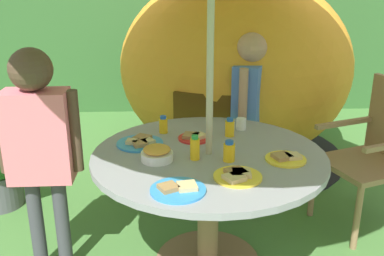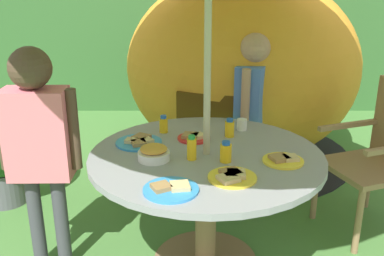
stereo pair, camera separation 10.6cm
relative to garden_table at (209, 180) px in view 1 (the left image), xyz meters
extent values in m
cube|color=#33602D|center=(0.00, 3.36, 0.41)|extent=(9.00, 0.70, 1.89)
cylinder|color=brown|center=(0.00, 0.00, -0.20)|extent=(0.12, 0.12, 0.66)
cylinder|color=gray|center=(0.00, 0.00, 0.14)|extent=(1.25, 1.25, 0.03)
cylinder|color=#B7AD8C|center=(0.00, 0.00, 0.54)|extent=(0.04, 0.04, 2.15)
cylinder|color=#93704C|center=(0.76, 0.51, -0.33)|extent=(0.04, 0.04, 0.42)
cylinder|color=#93704C|center=(0.91, 0.11, -0.33)|extent=(0.04, 0.04, 0.42)
cylinder|color=#93704C|center=(1.18, 0.66, -0.33)|extent=(0.04, 0.04, 0.42)
cube|color=#93704C|center=(1.04, 0.39, -0.10)|extent=(0.62, 0.61, 0.04)
cube|color=#93704C|center=(0.97, 0.59, 0.12)|extent=(0.47, 0.20, 0.03)
ellipsoid|color=orange|center=(0.36, 1.68, 0.28)|extent=(2.48, 2.47, 1.64)
cylinder|color=black|center=(0.36, 1.68, -0.53)|extent=(2.53, 2.53, 0.01)
cube|color=#4B310D|center=(0.09, 0.74, -0.08)|extent=(0.55, 0.19, 0.74)
cylinder|color=brown|center=(0.37, 0.85, -0.26)|extent=(0.08, 0.08, 0.55)
cylinder|color=brown|center=(0.32, 0.73, -0.26)|extent=(0.08, 0.08, 0.55)
cube|color=#4C72C6|center=(0.35, 0.79, 0.25)|extent=(0.29, 0.36, 0.47)
cylinder|color=tan|center=(0.42, 0.95, 0.27)|extent=(0.06, 0.06, 0.42)
cylinder|color=tan|center=(0.27, 0.62, 0.27)|extent=(0.06, 0.06, 0.42)
sphere|color=tan|center=(0.35, 0.79, 0.59)|extent=(0.21, 0.21, 0.21)
cylinder|color=#3F3F47|center=(-0.95, -0.01, -0.25)|extent=(0.08, 0.08, 0.57)
cylinder|color=#3F3F47|center=(-0.81, -0.01, -0.25)|extent=(0.08, 0.08, 0.57)
cube|color=#EA727F|center=(-0.88, -0.01, 0.27)|extent=(0.33, 0.19, 0.48)
cylinder|color=#4C3828|center=(-1.06, -0.01, 0.30)|extent=(0.06, 0.06, 0.43)
cylinder|color=#4C3828|center=(-0.69, -0.01, 0.30)|extent=(0.06, 0.06, 0.43)
sphere|color=#4C3828|center=(-0.88, -0.01, 0.62)|extent=(0.21, 0.21, 0.21)
cylinder|color=white|center=(-0.27, -0.08, 0.18)|extent=(0.16, 0.16, 0.04)
ellipsoid|color=gold|center=(-0.27, -0.08, 0.22)|extent=(0.14, 0.14, 0.04)
cylinder|color=yellow|center=(0.39, -0.11, 0.16)|extent=(0.21, 0.21, 0.01)
cube|color=tan|center=(0.42, -0.11, 0.18)|extent=(0.08, 0.08, 0.02)
cube|color=#9E7547|center=(0.37, -0.11, 0.18)|extent=(0.11, 0.11, 0.02)
cylinder|color=red|center=(-0.07, 0.21, 0.16)|extent=(0.19, 0.19, 0.01)
cube|color=tan|center=(-0.04, 0.21, 0.18)|extent=(0.10, 0.10, 0.02)
cube|color=#9E7547|center=(-0.09, 0.22, 0.18)|extent=(0.11, 0.11, 0.02)
cylinder|color=yellow|center=(0.11, -0.30, 0.16)|extent=(0.23, 0.23, 0.01)
cube|color=tan|center=(0.13, -0.30, 0.18)|extent=(0.09, 0.09, 0.02)
cube|color=#9E7547|center=(0.10, -0.28, 0.18)|extent=(0.12, 0.12, 0.02)
cube|color=tan|center=(0.09, -0.34, 0.18)|extent=(0.12, 0.12, 0.02)
cylinder|color=#338CD8|center=(-0.38, 0.15, 0.16)|extent=(0.26, 0.26, 0.01)
cube|color=tan|center=(-0.33, 0.13, 0.18)|extent=(0.09, 0.09, 0.02)
cube|color=#9E7547|center=(-0.37, 0.19, 0.18)|extent=(0.12, 0.12, 0.02)
cube|color=tan|center=(-0.42, 0.14, 0.18)|extent=(0.07, 0.07, 0.02)
cube|color=#9E7547|center=(-0.37, 0.10, 0.18)|extent=(0.10, 0.10, 0.02)
cylinder|color=#338CD8|center=(-0.17, -0.43, 0.16)|extent=(0.25, 0.25, 0.01)
cube|color=tan|center=(-0.13, -0.42, 0.18)|extent=(0.10, 0.10, 0.02)
cube|color=#9E7547|center=(-0.21, -0.43, 0.18)|extent=(0.11, 0.11, 0.02)
cylinder|color=yellow|center=(0.14, 0.26, 0.21)|extent=(0.06, 0.06, 0.09)
cylinder|color=blue|center=(0.14, 0.26, 0.26)|extent=(0.04, 0.04, 0.02)
cylinder|color=yellow|center=(-0.25, 0.33, 0.20)|extent=(0.05, 0.05, 0.09)
cylinder|color=blue|center=(-0.25, 0.33, 0.26)|extent=(0.04, 0.04, 0.02)
cylinder|color=yellow|center=(-0.08, -0.07, 0.22)|extent=(0.05, 0.05, 0.11)
cylinder|color=green|center=(-0.08, -0.07, 0.28)|extent=(0.03, 0.03, 0.02)
cylinder|color=yellow|center=(0.09, -0.10, 0.21)|extent=(0.06, 0.06, 0.09)
cylinder|color=blue|center=(0.09, -0.10, 0.26)|extent=(0.04, 0.04, 0.02)
cylinder|color=white|center=(0.23, 0.37, 0.19)|extent=(0.06, 0.06, 0.07)
camera|label=1|loc=(-0.18, -2.16, 1.07)|focal=41.26mm
camera|label=2|loc=(-0.08, -2.16, 1.07)|focal=41.26mm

